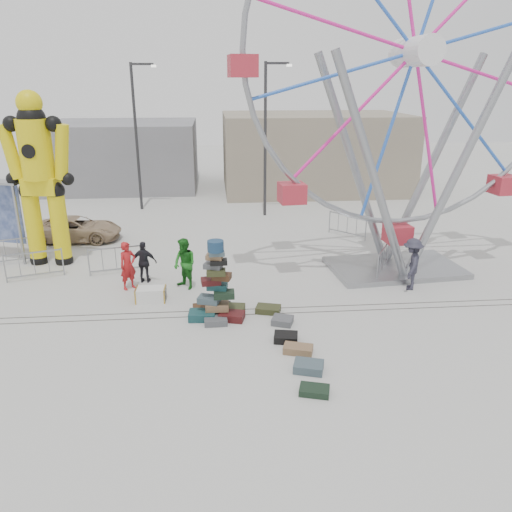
{
  "coord_description": "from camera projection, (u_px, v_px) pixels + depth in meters",
  "views": [
    {
      "loc": [
        0.21,
        -13.79,
        7.08
      ],
      "look_at": [
        1.53,
        1.56,
        1.65
      ],
      "focal_mm": 35.0,
      "sensor_mm": 36.0,
      "label": 1
    }
  ],
  "objects": [
    {
      "name": "pedestrian_red",
      "position": [
        128.0,
        266.0,
        17.68
      ],
      "size": [
        0.76,
        0.73,
        1.75
      ],
      "primitive_type": "imported",
      "rotation": [
        0.0,
        0.0,
        0.7
      ],
      "color": "#A31719",
      "rests_on": "ground"
    },
    {
      "name": "row_case_4",
      "position": [
        309.0,
        367.0,
        12.84
      ],
      "size": [
        0.88,
        0.75,
        0.23
      ],
      "primitive_type": "cube",
      "rotation": [
        0.0,
        0.0,
        -0.3
      ],
      "color": "#43565F",
      "rests_on": "ground"
    },
    {
      "name": "track_line_near",
      "position": [
        211.0,
        316.0,
        15.86
      ],
      "size": [
        40.0,
        0.04,
        0.01
      ],
      "primitive_type": "cube",
      "color": "#47443F",
      "rests_on": "ground"
    },
    {
      "name": "row_case_2",
      "position": [
        286.0,
        337.0,
        14.32
      ],
      "size": [
        0.76,
        0.64,
        0.22
      ],
      "primitive_type": "cube",
      "rotation": [
        0.0,
        0.0,
        -0.19
      ],
      "color": "black",
      "rests_on": "ground"
    },
    {
      "name": "building_left",
      "position": [
        123.0,
        154.0,
        34.75
      ],
      "size": [
        10.0,
        8.0,
        4.4
      ],
      "primitive_type": "cube",
      "color": "gray",
      "rests_on": "ground"
    },
    {
      "name": "steamer_trunk",
      "position": [
        151.0,
        294.0,
        16.89
      ],
      "size": [
        1.01,
        0.6,
        0.47
      ],
      "primitive_type": "cube",
      "rotation": [
        0.0,
        0.0,
        -0.02
      ],
      "color": "silver",
      "rests_on": "ground"
    },
    {
      "name": "ground",
      "position": [
        211.0,
        325.0,
        15.3
      ],
      "size": [
        90.0,
        90.0,
        0.0
      ],
      "primitive_type": "plane",
      "color": "#9E9E99",
      "rests_on": "ground"
    },
    {
      "name": "pedestrian_black",
      "position": [
        144.0,
        262.0,
        18.28
      ],
      "size": [
        0.96,
        0.48,
        1.57
      ],
      "primitive_type": "imported",
      "rotation": [
        0.0,
        0.0,
        3.03
      ],
      "color": "black",
      "rests_on": "ground"
    },
    {
      "name": "ferris_wheel",
      "position": [
        413.0,
        83.0,
        17.39
      ],
      "size": [
        12.17,
        3.49,
        14.17
      ],
      "rotation": [
        0.0,
        0.0,
        0.1
      ],
      "color": "gray",
      "rests_on": "ground"
    },
    {
      "name": "row_case_0",
      "position": [
        268.0,
        309.0,
        16.1
      ],
      "size": [
        0.89,
        0.72,
        0.2
      ],
      "primitive_type": "cube",
      "rotation": [
        0.0,
        0.0,
        -0.28
      ],
      "color": "#35391C",
      "rests_on": "ground"
    },
    {
      "name": "row_case_1",
      "position": [
        282.0,
        321.0,
        15.34
      ],
      "size": [
        0.77,
        0.73,
        0.21
      ],
      "primitive_type": "cube",
      "rotation": [
        0.0,
        0.0,
        -0.35
      ],
      "color": "#53565A",
      "rests_on": "ground"
    },
    {
      "name": "lamp_post_left",
      "position": [
        138.0,
        130.0,
        27.58
      ],
      "size": [
        1.41,
        0.25,
        8.0
      ],
      "color": "#2D2D30",
      "rests_on": "ground"
    },
    {
      "name": "pedestrian_grey",
      "position": [
        412.0,
        264.0,
        17.66
      ],
      "size": [
        1.13,
        1.39,
        1.87
      ],
      "primitive_type": "imported",
      "rotation": [
        0.0,
        0.0,
        -1.99
      ],
      "color": "#2A2937",
      "rests_on": "ground"
    },
    {
      "name": "barricade_wheel_back",
      "position": [
        347.0,
        225.0,
        23.78
      ],
      "size": [
        1.46,
        1.51,
        1.1
      ],
      "primitive_type": null,
      "rotation": [
        0.0,
        0.0,
        -0.8
      ],
      "color": "gray",
      "rests_on": "ground"
    },
    {
      "name": "row_case_3",
      "position": [
        298.0,
        349.0,
        13.7
      ],
      "size": [
        0.89,
        0.67,
        0.21
      ],
      "primitive_type": "cube",
      "rotation": [
        0.0,
        0.0,
        -0.31
      ],
      "color": "olive",
      "rests_on": "ground"
    },
    {
      "name": "suitcase_tower",
      "position": [
        217.0,
        296.0,
        15.59
      ],
      "size": [
        1.83,
        1.58,
        2.54
      ],
      "rotation": [
        0.0,
        0.0,
        -0.12
      ],
      "color": "#174447",
      "rests_on": "ground"
    },
    {
      "name": "crash_test_dummy",
      "position": [
        39.0,
        174.0,
        19.25
      ],
      "size": [
        2.79,
        1.22,
        6.99
      ],
      "rotation": [
        0.0,
        0.0,
        -0.12
      ],
      "color": "black",
      "rests_on": "ground"
    },
    {
      "name": "barricade_dummy_b",
      "position": [
        34.0,
        265.0,
        18.65
      ],
      "size": [
        1.93,
        0.72,
        1.1
      ],
      "primitive_type": null,
      "rotation": [
        0.0,
        0.0,
        0.32
      ],
      "color": "gray",
      "rests_on": "ground"
    },
    {
      "name": "lamp_post_right",
      "position": [
        267.0,
        133.0,
        26.27
      ],
      "size": [
        1.41,
        0.25,
        8.0
      ],
      "color": "#2D2D30",
      "rests_on": "ground"
    },
    {
      "name": "building_right",
      "position": [
        313.0,
        152.0,
        33.82
      ],
      "size": [
        12.0,
        8.0,
        5.0
      ],
      "primitive_type": "cube",
      "color": "gray",
      "rests_on": "ground"
    },
    {
      "name": "pedestrian_green",
      "position": [
        185.0,
        264.0,
        17.7
      ],
      "size": [
        1.12,
        1.14,
        1.85
      ],
      "primitive_type": "imported",
      "rotation": [
        0.0,
        0.0,
        -0.84
      ],
      "color": "#196419",
      "rests_on": "ground"
    },
    {
      "name": "row_case_5",
      "position": [
        314.0,
        390.0,
        11.91
      ],
      "size": [
        0.81,
        0.64,
        0.17
      ],
      "primitive_type": "cube",
      "rotation": [
        0.0,
        0.0,
        -0.28
      ],
      "color": "black",
      "rests_on": "ground"
    },
    {
      "name": "barricade_dummy_c",
      "position": [
        116.0,
        260.0,
        19.17
      ],
      "size": [
        1.98,
        0.51,
        1.1
      ],
      "primitive_type": null,
      "rotation": [
        0.0,
        0.0,
        0.21
      ],
      "color": "gray",
      "rests_on": "ground"
    },
    {
      "name": "barricade_dummy_a",
      "position": [
        5.0,
        252.0,
        20.08
      ],
      "size": [
        1.95,
        0.66,
        1.1
      ],
      "primitive_type": null,
      "rotation": [
        0.0,
        0.0,
        0.29
      ],
      "color": "gray",
      "rests_on": "ground"
    },
    {
      "name": "track_line_far",
      "position": [
        211.0,
        311.0,
        16.23
      ],
      "size": [
        40.0,
        0.04,
        0.01
      ],
      "primitive_type": "cube",
      "color": "#47443F",
      "rests_on": "ground"
    },
    {
      "name": "parked_suv",
      "position": [
        76.0,
        229.0,
        23.17
      ],
      "size": [
        4.16,
        2.09,
        1.13
      ],
      "primitive_type": "imported",
      "rotation": [
        0.0,
        0.0,
        1.52
      ],
      "color": "tan",
      "rests_on": "ground"
    },
    {
      "name": "barricade_wheel_front",
      "position": [
        383.0,
        261.0,
        19.11
      ],
      "size": [
        1.08,
        1.79,
        1.1
      ],
      "primitive_type": null,
      "rotation": [
        0.0,
        0.0,
        1.05
      ],
      "color": "gray",
      "rests_on": "ground"
    }
  ]
}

